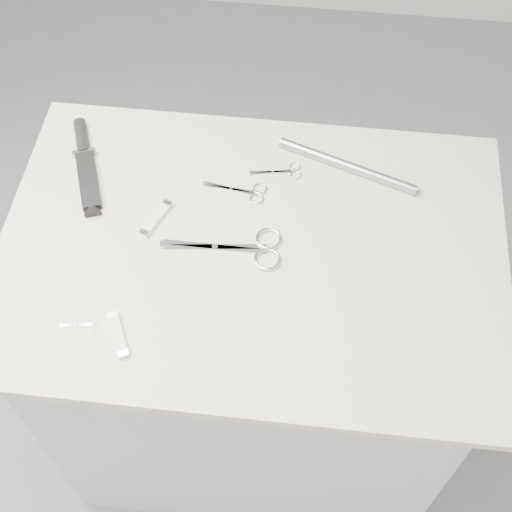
# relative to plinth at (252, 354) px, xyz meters

# --- Properties ---
(ground) EXTENTS (4.00, 4.00, 0.01)m
(ground) POSITION_rel_plinth_xyz_m (0.00, 0.00, -0.46)
(ground) COLOR gray
(ground) RESTS_ON ground
(plinth) EXTENTS (0.90, 0.60, 0.90)m
(plinth) POSITION_rel_plinth_xyz_m (0.00, 0.00, 0.00)
(plinth) COLOR #BABAB7
(plinth) RESTS_ON ground
(display_board) EXTENTS (1.00, 0.70, 0.02)m
(display_board) POSITION_rel_plinth_xyz_m (0.00, 0.00, 0.46)
(display_board) COLOR beige
(display_board) RESTS_ON plinth
(large_shears) EXTENTS (0.24, 0.10, 0.01)m
(large_shears) POSITION_rel_plinth_xyz_m (-0.00, -0.00, 0.47)
(large_shears) COLOR silver
(large_shears) RESTS_ON display_board
(embroidery_scissors_a) EXTENTS (0.13, 0.06, 0.00)m
(embroidery_scissors_a) POSITION_rel_plinth_xyz_m (-0.03, 0.14, 0.47)
(embroidery_scissors_a) COLOR silver
(embroidery_scissors_a) RESTS_ON display_board
(embroidery_scissors_b) EXTENTS (0.11, 0.05, 0.00)m
(embroidery_scissors_b) POSITION_rel_plinth_xyz_m (0.05, 0.20, 0.47)
(embroidery_scissors_b) COLOR silver
(embroidery_scissors_b) RESTS_ON display_board
(tiny_scissors) EXTENTS (0.07, 0.03, 0.00)m
(tiny_scissors) POSITION_rel_plinth_xyz_m (-0.29, -0.21, 0.47)
(tiny_scissors) COLOR silver
(tiny_scissors) RESTS_ON display_board
(sheathed_knife) EXTENTS (0.12, 0.25, 0.03)m
(sheathed_knife) POSITION_rel_plinth_xyz_m (-0.38, 0.18, 0.48)
(sheathed_knife) COLOR black
(sheathed_knife) RESTS_ON display_board
(pocket_knife_a) EXTENTS (0.05, 0.10, 0.01)m
(pocket_knife_a) POSITION_rel_plinth_xyz_m (-0.20, 0.04, 0.48)
(pocket_knife_a) COLOR silver
(pocket_knife_a) RESTS_ON display_board
(pocket_knife_b) EXTENTS (0.06, 0.10, 0.01)m
(pocket_knife_b) POSITION_rel_plinth_xyz_m (-0.22, -0.22, 0.48)
(pocket_knife_b) COLOR silver
(pocket_knife_b) RESTS_ON display_board
(metal_rail) EXTENTS (0.30, 0.12, 0.02)m
(metal_rail) POSITION_rel_plinth_xyz_m (0.18, 0.23, 0.48)
(metal_rail) COLOR gray
(metal_rail) RESTS_ON display_board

